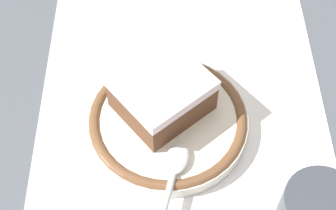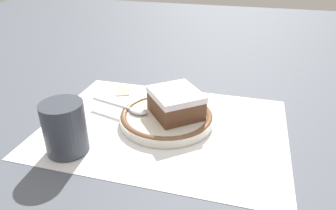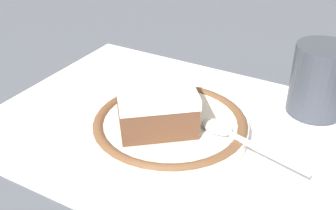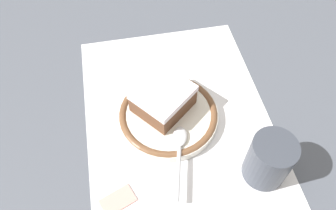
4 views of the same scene
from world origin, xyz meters
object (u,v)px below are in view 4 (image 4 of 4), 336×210
spoon (179,148)px  sugar_packet (118,200)px  plate (168,114)px  cake_slice (163,99)px  cup (268,161)px

spoon → sugar_packet: 0.12m
plate → spoon: spoon is taller
cake_slice → sugar_packet: (0.14, -0.10, -0.04)m
plate → cup: 0.18m
cup → spoon: bearing=-114.5°
spoon → sugar_packet: size_ratio=2.50×
cake_slice → cup: cup is taller
cup → plate: bearing=-136.1°
spoon → plate: bearing=-177.2°
plate → sugar_packet: bearing=-37.6°
cup → sugar_packet: bearing=-89.4°
spoon → cake_slice: bearing=-173.7°
cup → sugar_packet: 0.23m
plate → cake_slice: bearing=-154.5°
sugar_packet → cup: bearing=90.6°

